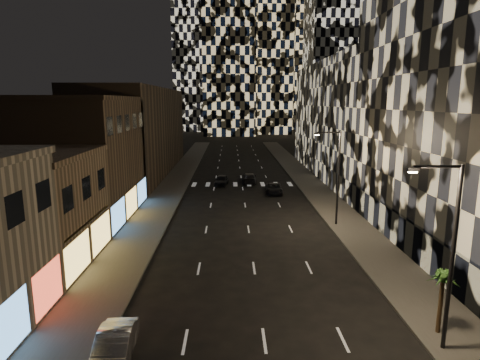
{
  "coord_description": "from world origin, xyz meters",
  "views": [
    {
      "loc": [
        -1.66,
        -7.28,
        11.88
      ],
      "look_at": [
        -0.95,
        22.66,
        6.0
      ],
      "focal_mm": 30.0,
      "sensor_mm": 36.0,
      "label": 1
    }
  ],
  "objects_px": {
    "car_dark_midlane": "(221,180)",
    "car_dark_rightlane": "(274,189)",
    "car_dark_oncoming": "(249,178)",
    "streetlight_far": "(336,171)",
    "car_silver_parked": "(114,349)",
    "streetlight_near": "(448,246)",
    "palm_tree": "(443,281)"
  },
  "relations": [
    {
      "from": "streetlight_far",
      "to": "car_dark_midlane",
      "type": "relative_size",
      "value": 2.13
    },
    {
      "from": "car_dark_midlane",
      "to": "streetlight_far",
      "type": "bearing_deg",
      "value": -52.82
    },
    {
      "from": "streetlight_far",
      "to": "palm_tree",
      "type": "height_order",
      "value": "streetlight_far"
    },
    {
      "from": "car_dark_rightlane",
      "to": "palm_tree",
      "type": "height_order",
      "value": "palm_tree"
    },
    {
      "from": "streetlight_near",
      "to": "streetlight_far",
      "type": "xyz_separation_m",
      "value": [
        0.0,
        20.0,
        0.0
      ]
    },
    {
      "from": "car_silver_parked",
      "to": "car_dark_oncoming",
      "type": "height_order",
      "value": "car_silver_parked"
    },
    {
      "from": "car_dark_midlane",
      "to": "palm_tree",
      "type": "distance_m",
      "value": 40.07
    },
    {
      "from": "streetlight_far",
      "to": "palm_tree",
      "type": "relative_size",
      "value": 2.65
    },
    {
      "from": "car_dark_oncoming",
      "to": "palm_tree",
      "type": "bearing_deg",
      "value": 102.83
    },
    {
      "from": "car_silver_parked",
      "to": "palm_tree",
      "type": "bearing_deg",
      "value": 3.36
    },
    {
      "from": "streetlight_far",
      "to": "car_dark_rightlane",
      "type": "xyz_separation_m",
      "value": [
        -4.35,
        13.92,
        -4.71
      ]
    },
    {
      "from": "car_dark_midlane",
      "to": "palm_tree",
      "type": "relative_size",
      "value": 1.25
    },
    {
      "from": "streetlight_near",
      "to": "car_dark_midlane",
      "type": "bearing_deg",
      "value": 106.07
    },
    {
      "from": "car_dark_midlane",
      "to": "car_dark_oncoming",
      "type": "bearing_deg",
      "value": 25.71
    },
    {
      "from": "car_dark_rightlane",
      "to": "car_dark_midlane",
      "type": "bearing_deg",
      "value": 144.25
    },
    {
      "from": "car_dark_oncoming",
      "to": "car_dark_rightlane",
      "type": "height_order",
      "value": "car_dark_oncoming"
    },
    {
      "from": "streetlight_near",
      "to": "car_dark_oncoming",
      "type": "distance_m",
      "value": 41.76
    },
    {
      "from": "car_dark_midlane",
      "to": "palm_tree",
      "type": "height_order",
      "value": "palm_tree"
    },
    {
      "from": "streetlight_near",
      "to": "car_dark_midlane",
      "type": "xyz_separation_m",
      "value": [
        -11.37,
        39.47,
        -4.63
      ]
    },
    {
      "from": "car_silver_parked",
      "to": "car_dark_midlane",
      "type": "distance_m",
      "value": 40.29
    },
    {
      "from": "car_dark_oncoming",
      "to": "palm_tree",
      "type": "relative_size",
      "value": 1.5
    },
    {
      "from": "streetlight_far",
      "to": "car_dark_midlane",
      "type": "height_order",
      "value": "streetlight_far"
    },
    {
      "from": "car_dark_midlane",
      "to": "car_dark_oncoming",
      "type": "xyz_separation_m",
      "value": [
        4.08,
        1.39,
        0.02
      ]
    },
    {
      "from": "car_dark_midlane",
      "to": "streetlight_near",
      "type": "bearing_deg",
      "value": -67.03
    },
    {
      "from": "streetlight_far",
      "to": "car_silver_parked",
      "type": "height_order",
      "value": "streetlight_far"
    },
    {
      "from": "streetlight_near",
      "to": "car_dark_oncoming",
      "type": "xyz_separation_m",
      "value": [
        -7.29,
        40.86,
        -4.62
      ]
    },
    {
      "from": "car_silver_parked",
      "to": "car_dark_oncoming",
      "type": "xyz_separation_m",
      "value": [
        8.13,
        41.48,
        -0.0
      ]
    },
    {
      "from": "streetlight_far",
      "to": "palm_tree",
      "type": "xyz_separation_m",
      "value": [
        0.67,
        -18.67,
        -2.4
      ]
    },
    {
      "from": "streetlight_far",
      "to": "car_silver_parked",
      "type": "xyz_separation_m",
      "value": [
        -15.42,
        -20.61,
        -4.61
      ]
    },
    {
      "from": "streetlight_near",
      "to": "car_dark_midlane",
      "type": "distance_m",
      "value": 41.34
    },
    {
      "from": "car_dark_midlane",
      "to": "car_dark_rightlane",
      "type": "distance_m",
      "value": 8.95
    },
    {
      "from": "car_silver_parked",
      "to": "car_dark_rightlane",
      "type": "distance_m",
      "value": 36.26
    }
  ]
}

